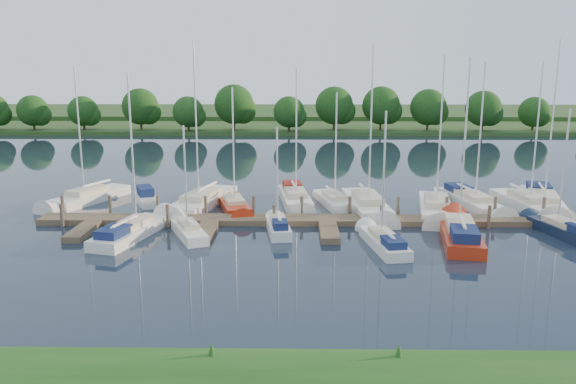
{
  "coord_description": "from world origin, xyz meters",
  "views": [
    {
      "loc": [
        -2.13,
        -29.79,
        10.5
      ],
      "look_at": [
        -2.69,
        8.0,
        2.2
      ],
      "focal_mm": 35.0,
      "sensor_mm": 36.0,
      "label": 1
    }
  ],
  "objects_px": {
    "dock": "(327,223)",
    "motorboat": "(146,198)",
    "sailboat_n_5": "(334,202)",
    "sailboat_s_2": "(278,227)",
    "sailboat_n_0": "(87,199)"
  },
  "relations": [
    {
      "from": "sailboat_n_0",
      "to": "motorboat",
      "type": "height_order",
      "value": "sailboat_n_0"
    },
    {
      "from": "motorboat",
      "to": "sailboat_n_0",
      "type": "bearing_deg",
      "value": -21.63
    },
    {
      "from": "motorboat",
      "to": "sailboat_n_5",
      "type": "height_order",
      "value": "sailboat_n_5"
    },
    {
      "from": "sailboat_n_5",
      "to": "sailboat_s_2",
      "type": "xyz_separation_m",
      "value": [
        -4.17,
        -7.36,
        0.06
      ]
    },
    {
      "from": "dock",
      "to": "motorboat",
      "type": "relative_size",
      "value": 8.36
    },
    {
      "from": "dock",
      "to": "sailboat_s_2",
      "type": "bearing_deg",
      "value": -154.72
    },
    {
      "from": "sailboat_n_0",
      "to": "motorboat",
      "type": "bearing_deg",
      "value": -155.06
    },
    {
      "from": "motorboat",
      "to": "sailboat_n_5",
      "type": "bearing_deg",
      "value": 153.1
    },
    {
      "from": "dock",
      "to": "motorboat",
      "type": "height_order",
      "value": "motorboat"
    },
    {
      "from": "sailboat_s_2",
      "to": "motorboat",
      "type": "bearing_deg",
      "value": 135.12
    },
    {
      "from": "sailboat_n_5",
      "to": "sailboat_s_2",
      "type": "relative_size",
      "value": 1.26
    },
    {
      "from": "dock",
      "to": "sailboat_n_5",
      "type": "relative_size",
      "value": 4.39
    },
    {
      "from": "sailboat_n_0",
      "to": "motorboat",
      "type": "distance_m",
      "value": 4.7
    },
    {
      "from": "sailboat_n_5",
      "to": "dock",
      "type": "bearing_deg",
      "value": 68.84
    },
    {
      "from": "sailboat_n_0",
      "to": "sailboat_s_2",
      "type": "height_order",
      "value": "sailboat_n_0"
    }
  ]
}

